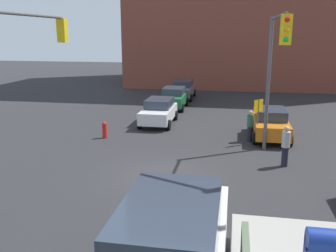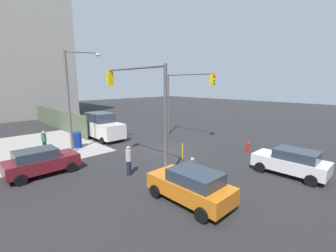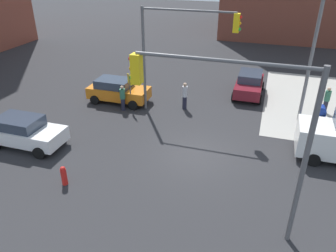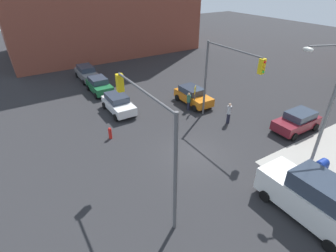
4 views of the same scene
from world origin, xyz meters
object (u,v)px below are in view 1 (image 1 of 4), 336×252
traffic_signal_nw_corner (274,60)px  hatchback_gray (183,89)px  fire_hydrant (105,130)px  sedan_white (159,111)px  traffic_signal_se_corner (22,65)px  hatchback_green (173,98)px  pedestrian_waiting (250,125)px  pedestrian_walking_north (286,146)px  hatchback_orange (271,123)px

traffic_signal_nw_corner → hatchback_gray: traffic_signal_nw_corner is taller
fire_hydrant → sedan_white: sedan_white is taller
traffic_signal_se_corner → hatchback_green: bearing=170.7°
traffic_signal_se_corner → pedestrian_waiting: size_ratio=3.81×
sedan_white → traffic_signal_se_corner: bearing=-13.3°
sedan_white → pedestrian_walking_north: (6.88, 7.08, 0.12)m
sedan_white → hatchback_orange: size_ratio=0.99×
pedestrian_waiting → pedestrian_walking_north: (3.80, 1.40, 0.07)m
fire_hydrant → pedestrian_waiting: pedestrian_waiting is taller
traffic_signal_se_corner → sedan_white: 12.00m
traffic_signal_se_corner → hatchback_orange: size_ratio=1.57×
fire_hydrant → hatchback_gray: bearing=169.9°
hatchback_gray → hatchback_orange: bearing=28.9°
traffic_signal_se_corner → fire_hydrant: 8.33m
hatchback_green → pedestrian_waiting: (8.40, 5.62, 0.05)m
hatchback_orange → traffic_signal_nw_corner: bearing=-5.9°
hatchback_green → fire_hydrant: bearing=-14.5°
hatchback_gray → pedestrian_walking_north: (16.84, 6.93, 0.12)m
traffic_signal_se_corner → hatchback_gray: 21.56m
traffic_signal_nw_corner → hatchback_orange: size_ratio=1.57×
hatchback_gray → hatchback_orange: 13.86m
traffic_signal_nw_corner → pedestrian_walking_north: (0.26, 0.70, -3.69)m
traffic_signal_se_corner → pedestrian_walking_north: (-4.20, 9.70, -3.70)m
hatchback_gray → hatchback_green: size_ratio=1.13×
traffic_signal_se_corner → sedan_white: bearing=166.7°
hatchback_gray → hatchback_green: (4.64, -0.09, -0.00)m
traffic_signal_se_corner → fire_hydrant: traffic_signal_se_corner is taller
hatchback_green → pedestrian_walking_north: 14.07m
traffic_signal_nw_corner → hatchback_green: size_ratio=1.70×
traffic_signal_nw_corner → pedestrian_walking_north: 3.77m
hatchback_green → sedan_white: size_ratio=0.93×
hatchback_green → pedestrian_walking_north: bearing=29.9°
traffic_signal_nw_corner → hatchback_green: (-11.94, -6.32, -3.81)m
traffic_signal_se_corner → pedestrian_walking_north: size_ratio=3.55×
hatchback_gray → pedestrian_waiting: bearing=23.0°
hatchback_gray → pedestrian_waiting: pedestrian_waiting is taller
hatchback_green → traffic_signal_se_corner: bearing=-9.3°
fire_hydrant → pedestrian_waiting: (-0.80, 8.00, 0.40)m
pedestrian_walking_north → fire_hydrant: bearing=174.6°
fire_hydrant → sedan_white: (-3.88, 2.32, 0.36)m
sedan_white → traffic_signal_nw_corner: bearing=44.0°
traffic_signal_nw_corner → pedestrian_waiting: bearing=-168.8°
hatchback_orange → hatchback_gray: bearing=-151.1°
traffic_signal_se_corner → pedestrian_walking_north: traffic_signal_se_corner is taller
traffic_signal_nw_corner → pedestrian_waiting: 5.21m
traffic_signal_se_corner → hatchback_gray: traffic_signal_se_corner is taller
pedestrian_walking_north → traffic_signal_nw_corner: bearing=171.8°
pedestrian_walking_north → hatchback_orange: bearing=105.2°
hatchback_green → pedestrian_walking_north: size_ratio=2.09×
sedan_white → pedestrian_walking_north: bearing=45.9°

